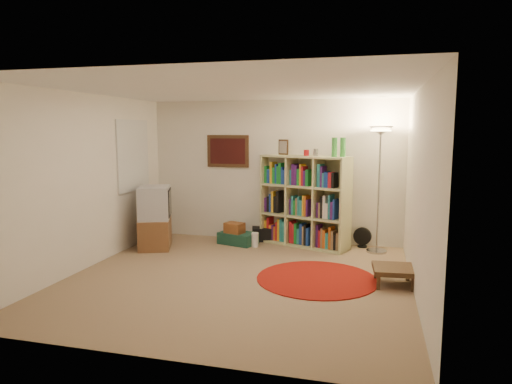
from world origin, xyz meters
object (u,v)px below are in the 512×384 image
Objects in this scene: side_table at (394,270)px; bookshelf at (304,202)px; suitcase at (238,238)px; tv_stand at (155,218)px; floor_lamp at (380,148)px; floor_fan at (362,237)px.

bookshelf is at bearing 129.66° from side_table.
bookshelf is 2.61× the size of suitcase.
tv_stand reaches higher than side_table.
bookshelf is 1.78× the size of tv_stand.
side_table is (1.44, -1.74, -0.55)m from bookshelf.
floor_lamp is at bearing 17.51° from suitcase.
bookshelf is 1.31m from suitcase.
suitcase is at bearing -158.95° from floor_fan.
floor_lamp is 2.86× the size of suitcase.
bookshelf is at bearing -160.64° from floor_fan.
floor_lamp reaches higher than side_table.
floor_lamp reaches higher than bookshelf.
tv_stand reaches higher than suitcase.
tv_stand is 1.47× the size of suitcase.
bookshelf is at bearing -2.83° from tv_stand.
tv_stand is (-2.40, -0.78, -0.25)m from bookshelf.
tv_stand is at bearing -152.18° from floor_fan.
suitcase is at bearing 148.81° from side_table.
bookshelf is 1.56m from floor_lamp.
suitcase is at bearing -178.95° from floor_lamp.
tv_stand is 1.87× the size of side_table.
floor_fan is at bearing 26.64° from bookshelf.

